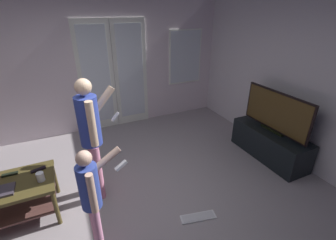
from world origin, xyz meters
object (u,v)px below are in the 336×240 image
object	(u,v)px
tv_stand	(270,144)
tv_remote_black	(38,170)
loose_keyboard	(198,217)
person_child	(92,194)
cup_by_laptop	(40,177)
coffee_table	(15,193)
dvd_remote_slim	(10,174)
flat_screen_tv	(276,112)
person_adult	(91,131)

from	to	relation	value
tv_stand	tv_remote_black	distance (m)	3.51
loose_keyboard	person_child	bearing A→B (deg)	174.22
person_child	cup_by_laptop	world-z (taller)	person_child
tv_stand	loose_keyboard	bearing A→B (deg)	-160.40
coffee_table	dvd_remote_slim	bearing A→B (deg)	100.08
tv_remote_black	dvd_remote_slim	xyz separation A→B (m)	(-0.31, 0.04, 0.00)
flat_screen_tv	dvd_remote_slim	xyz separation A→B (m)	(-3.78, 0.47, -0.30)
coffee_table	tv_stand	xyz separation A→B (m)	(3.74, -0.28, -0.13)
person_adult	cup_by_laptop	xyz separation A→B (m)	(-0.64, -0.11, -0.40)
person_child	tv_remote_black	size ratio (longest dim) A/B	7.18
tv_stand	dvd_remote_slim	xyz separation A→B (m)	(-3.78, 0.47, 0.28)
person_child	tv_remote_black	bearing A→B (deg)	118.89
loose_keyboard	person_adult	bearing A→B (deg)	136.50
person_adult	loose_keyboard	xyz separation A→B (m)	(1.00, -0.95, -0.97)
loose_keyboard	tv_remote_black	world-z (taller)	tv_remote_black
loose_keyboard	cup_by_laptop	bearing A→B (deg)	152.85
coffee_table	cup_by_laptop	world-z (taller)	cup_by_laptop
coffee_table	tv_remote_black	bearing A→B (deg)	28.38
cup_by_laptop	dvd_remote_slim	bearing A→B (deg)	141.82
person_adult	coffee_table	bearing A→B (deg)	-178.25
coffee_table	person_adult	bearing A→B (deg)	1.75
coffee_table	flat_screen_tv	size ratio (longest dim) A/B	0.72
coffee_table	flat_screen_tv	xyz separation A→B (m)	(3.74, -0.28, 0.46)
coffee_table	tv_remote_black	world-z (taller)	tv_remote_black
flat_screen_tv	loose_keyboard	distance (m)	2.07
loose_keyboard	dvd_remote_slim	size ratio (longest dim) A/B	2.69
person_child	cup_by_laptop	bearing A→B (deg)	123.96
coffee_table	dvd_remote_slim	world-z (taller)	dvd_remote_slim
loose_keyboard	coffee_table	bearing A→B (deg)	154.73
person_adult	loose_keyboard	world-z (taller)	person_adult
person_adult	tv_remote_black	distance (m)	0.82
flat_screen_tv	person_child	world-z (taller)	person_child
person_adult	tv_remote_black	size ratio (longest dim) A/B	9.60
tv_remote_black	loose_keyboard	bearing A→B (deg)	-47.93
dvd_remote_slim	loose_keyboard	bearing A→B (deg)	-27.78
tv_stand	loose_keyboard	world-z (taller)	tv_stand
loose_keyboard	dvd_remote_slim	xyz separation A→B (m)	(-1.99, 1.11, 0.52)
coffee_table	tv_remote_black	xyz separation A→B (m)	(0.27, 0.15, 0.15)
tv_stand	coffee_table	bearing A→B (deg)	175.67
coffee_table	loose_keyboard	xyz separation A→B (m)	(1.95, -0.92, -0.37)
tv_stand	dvd_remote_slim	bearing A→B (deg)	172.84
flat_screen_tv	tv_remote_black	bearing A→B (deg)	172.98
flat_screen_tv	cup_by_laptop	size ratio (longest dim) A/B	11.30
cup_by_laptop	tv_remote_black	xyz separation A→B (m)	(-0.04, 0.23, -0.04)
coffee_table	loose_keyboard	size ratio (longest dim) A/B	1.94
tv_stand	person_adult	bearing A→B (deg)	173.62
tv_stand	flat_screen_tv	bearing A→B (deg)	114.89
flat_screen_tv	tv_remote_black	world-z (taller)	flat_screen_tv
coffee_table	cup_by_laptop	xyz separation A→B (m)	(0.31, -0.08, 0.20)
tv_remote_black	person_child	bearing A→B (deg)	-76.56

